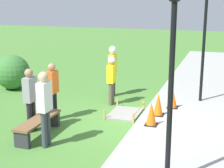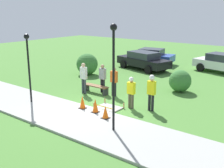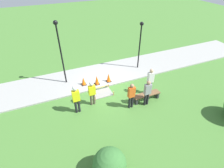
% 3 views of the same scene
% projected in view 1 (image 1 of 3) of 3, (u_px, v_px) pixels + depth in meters
% --- Properties ---
extents(ground_plane, '(60.00, 60.00, 0.00)m').
position_uv_depth(ground_plane, '(137.00, 124.00, 9.97)').
color(ground_plane, '#477A33').
extents(sidewalk, '(28.00, 3.19, 0.10)m').
position_uv_depth(sidewalk, '(193.00, 129.00, 9.46)').
color(sidewalk, '#9E9E99').
rests_on(sidewalk, ground_plane).
extents(wet_concrete_patch, '(1.31, 0.95, 0.30)m').
position_uv_depth(wet_concrete_patch, '(125.00, 113.00, 10.74)').
color(wet_concrete_patch, gray).
rests_on(wet_concrete_patch, ground_plane).
extents(traffic_cone_near_patch, '(0.34, 0.34, 0.67)m').
position_uv_depth(traffic_cone_near_patch, '(151.00, 114.00, 9.51)').
color(traffic_cone_near_patch, black).
rests_on(traffic_cone_near_patch, sidewalk).
extents(traffic_cone_far_patch, '(0.34, 0.34, 0.68)m').
position_uv_depth(traffic_cone_far_patch, '(158.00, 104.00, 10.31)').
color(traffic_cone_far_patch, black).
rests_on(traffic_cone_far_patch, sidewalk).
extents(traffic_cone_sidewalk_edge, '(0.34, 0.34, 0.59)m').
position_uv_depth(traffic_cone_sidewalk_edge, '(173.00, 99.00, 11.04)').
color(traffic_cone_sidewalk_edge, black).
rests_on(traffic_cone_sidewalk_edge, sidewalk).
extents(park_bench, '(1.75, 0.44, 0.48)m').
position_uv_depth(park_bench, '(38.00, 124.00, 9.01)').
color(park_bench, '#2D2D33').
rests_on(park_bench, ground_plane).
extents(worker_supervisor, '(0.40, 0.27, 1.87)m').
position_uv_depth(worker_supervisor, '(113.00, 66.00, 12.52)').
color(worker_supervisor, black).
rests_on(worker_supervisor, ground_plane).
extents(worker_assistant, '(0.40, 0.24, 1.67)m').
position_uv_depth(worker_assistant, '(112.00, 77.00, 11.54)').
color(worker_assistant, brown).
rests_on(worker_assistant, ground_plane).
extents(bystander_in_orange_shirt, '(0.40, 0.23, 1.72)m').
position_uv_depth(bystander_in_orange_shirt, '(53.00, 88.00, 10.06)').
color(bystander_in_orange_shirt, black).
rests_on(bystander_in_orange_shirt, ground_plane).
extents(bystander_in_gray_shirt, '(0.40, 0.25, 1.88)m').
position_uv_depth(bystander_in_gray_shirt, '(45.00, 104.00, 8.21)').
color(bystander_in_gray_shirt, '#383D47').
rests_on(bystander_in_gray_shirt, ground_plane).
extents(bystander_in_white_shirt, '(0.40, 0.23, 1.74)m').
position_uv_depth(bystander_in_white_shirt, '(30.00, 96.00, 9.20)').
color(bystander_in_white_shirt, black).
rests_on(bystander_in_white_shirt, ground_plane).
extents(lamppost_near, '(0.28, 0.28, 4.35)m').
position_uv_depth(lamppost_near, '(205.00, 18.00, 11.17)').
color(lamppost_near, black).
rests_on(lamppost_near, sidewalk).
extents(lamppost_far, '(0.28, 0.28, 3.66)m').
position_uv_depth(lamppost_far, '(172.00, 59.00, 6.01)').
color(lamppost_far, black).
rests_on(lamppost_far, sidewalk).
extents(shrub_rounded_mid, '(1.37, 1.37, 1.37)m').
position_uv_depth(shrub_rounded_mid, '(13.00, 72.00, 13.59)').
color(shrub_rounded_mid, '#387033').
rests_on(shrub_rounded_mid, ground_plane).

